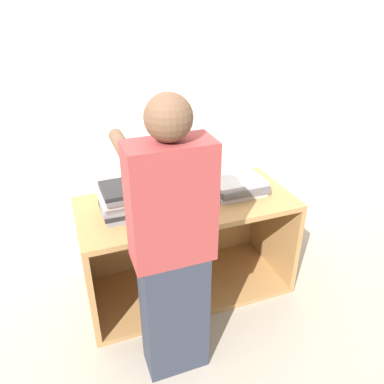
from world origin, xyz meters
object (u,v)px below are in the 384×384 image
at_px(laptop_stack_left, 130,199).
at_px(laptop_stack_right, 238,186).
at_px(person, 172,252).
at_px(laptop_open, 184,191).

height_order(laptop_stack_left, laptop_stack_right, laptop_stack_left).
xyz_separation_m(laptop_stack_right, person, (-0.64, -0.56, 0.01)).
bearing_deg(laptop_open, laptop_stack_right, -9.99).
bearing_deg(laptop_stack_right, person, -139.13).
relative_size(laptop_open, person, 0.24).
relative_size(laptop_stack_right, person, 0.23).
distance_m(laptop_open, laptop_stack_right, 0.37).
bearing_deg(laptop_stack_left, person, -80.67).
height_order(laptop_open, laptop_stack_right, laptop_open).
xyz_separation_m(laptop_open, laptop_stack_right, (0.37, -0.06, 0.00)).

